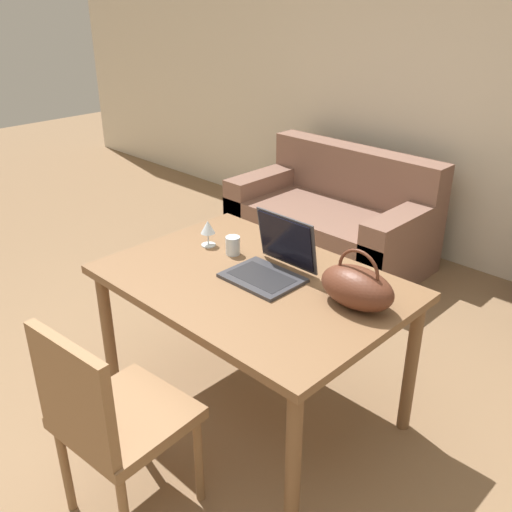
# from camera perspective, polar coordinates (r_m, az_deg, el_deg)

# --- Properties ---
(ground_plane) EXTENTS (14.00, 14.00, 0.00)m
(ground_plane) POSITION_cam_1_polar(r_m,az_deg,el_deg) (2.70, -9.02, -20.84)
(ground_plane) COLOR #846647
(wall_back) EXTENTS (10.00, 0.06, 2.70)m
(wall_back) POSITION_cam_1_polar(r_m,az_deg,el_deg) (4.25, 23.24, 15.69)
(wall_back) COLOR beige
(wall_back) RESTS_ON ground_plane
(dining_table) EXTENTS (1.35, 0.94, 0.74)m
(dining_table) POSITION_cam_1_polar(r_m,az_deg,el_deg) (2.61, -0.33, -3.84)
(dining_table) COLOR brown
(dining_table) RESTS_ON ground_plane
(chair) EXTENTS (0.47, 0.47, 0.90)m
(chair) POSITION_cam_1_polar(r_m,az_deg,el_deg) (2.23, -14.49, -15.18)
(chair) COLOR olive
(chair) RESTS_ON ground_plane
(couch) EXTENTS (1.48, 0.82, 0.82)m
(couch) POSITION_cam_1_polar(r_m,az_deg,el_deg) (4.41, 7.62, 3.36)
(couch) COLOR #7F5B4C
(couch) RESTS_ON ground_plane
(laptop) EXTENTS (0.33, 0.31, 0.27)m
(laptop) POSITION_cam_1_polar(r_m,az_deg,el_deg) (2.57, 1.86, -0.46)
(laptop) COLOR #38383D
(laptop) RESTS_ON dining_table
(drinking_glass) EXTENTS (0.07, 0.07, 0.09)m
(drinking_glass) POSITION_cam_1_polar(r_m,az_deg,el_deg) (2.78, -2.33, 1.06)
(drinking_glass) COLOR silver
(drinking_glass) RESTS_ON dining_table
(wine_glass) EXTENTS (0.07, 0.07, 0.13)m
(wine_glass) POSITION_cam_1_polar(r_m,az_deg,el_deg) (2.86, -4.84, 2.75)
(wine_glass) COLOR silver
(wine_glass) RESTS_ON dining_table
(handbag) EXTENTS (0.33, 0.20, 0.25)m
(handbag) POSITION_cam_1_polar(r_m,az_deg,el_deg) (2.35, 10.06, -3.06)
(handbag) COLOR #592D1E
(handbag) RESTS_ON dining_table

